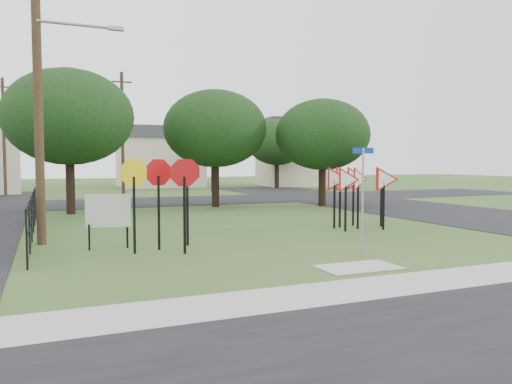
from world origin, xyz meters
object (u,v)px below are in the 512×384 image
Objects in this scene: street_name_sign at (363,195)px; info_board at (108,213)px; stop_sign_cluster at (166,183)px; yield_sign_cluster at (357,182)px.

street_name_sign reaches higher than info_board.
stop_sign_cluster reaches higher than yield_sign_cluster.
street_name_sign reaches higher than yield_sign_cluster.
stop_sign_cluster is 2.04m from info_board.
street_name_sign is 0.94× the size of yield_sign_cluster.
stop_sign_cluster is 1.65× the size of info_board.
info_board is (-1.57, 0.93, -0.91)m from stop_sign_cluster.
info_board is (-6.34, 4.00, -0.63)m from street_name_sign.
info_board is at bearing -173.74° from yield_sign_cluster.
stop_sign_cluster is at bearing 147.24° from street_name_sign.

